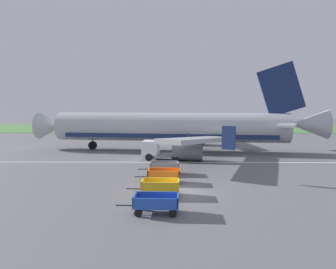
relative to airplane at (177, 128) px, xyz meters
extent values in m
plane|color=slate|center=(-0.25, -18.95, -3.05)|extent=(220.00, 220.00, 0.00)
cube|color=#518442|center=(-0.25, 39.28, -3.02)|extent=(220.00, 28.00, 0.06)
cube|color=silver|center=(-0.25, -7.92, -3.05)|extent=(120.00, 0.36, 0.01)
cylinder|color=#B2B7BC|center=(-1.02, 0.13, 0.10)|extent=(30.23, 7.34, 3.70)
cube|color=navy|center=(-1.02, 0.13, -0.92)|extent=(27.23, 6.79, 0.56)
cone|color=#B2B7BC|center=(-17.40, 2.15, 0.10)|extent=(3.62, 3.99, 3.63)
cone|color=#B2B7BC|center=(16.00, -1.97, 0.60)|extent=(4.90, 4.04, 3.52)
cube|color=#B2B7BC|center=(2.05, -8.67, -0.57)|extent=(8.58, 12.63, 1.35)
cube|color=navy|center=(3.86, -15.44, 0.38)|extent=(1.06, 0.71, 1.90)
cylinder|color=slate|center=(1.02, -6.97, -1.92)|extent=(3.43, 2.48, 2.10)
cube|color=#B2B7BC|center=(4.09, 7.91, -0.57)|extent=(5.87, 13.23, 1.35)
cube|color=navy|center=(7.50, 14.04, 0.38)|extent=(1.11, 0.48, 1.90)
cylinder|color=slate|center=(2.68, 6.51, -1.92)|extent=(3.43, 2.48, 2.10)
cube|color=navy|center=(12.67, -1.56, 4.85)|extent=(5.98, 1.09, 6.88)
cube|color=#B2B7BC|center=(12.48, -4.76, 0.70)|extent=(3.83, 5.47, 0.24)
cube|color=#B2B7BC|center=(13.26, 1.59, 0.70)|extent=(2.76, 5.45, 0.24)
cylinder|color=#4C4C51|center=(-11.44, 1.41, -1.48)|extent=(0.20, 0.20, 2.04)
cylinder|color=black|center=(-11.44, 1.41, -2.50)|extent=(1.15, 0.58, 1.10)
cylinder|color=#4C4C51|center=(1.19, -2.36, -1.48)|extent=(0.20, 0.20, 2.04)
cylinder|color=black|center=(1.19, -2.36, -2.50)|extent=(1.15, 0.58, 1.10)
cylinder|color=#4C4C51|center=(1.73, 2.00, -1.48)|extent=(0.20, 0.20, 2.04)
cylinder|color=black|center=(1.73, 2.00, -2.50)|extent=(1.15, 0.58, 1.10)
cube|color=#234CB2|center=(-1.56, -23.34, -2.57)|extent=(2.54, 1.48, 0.08)
cube|color=#234CB2|center=(-1.58, -23.99, -2.26)|extent=(2.50, 0.18, 0.55)
cube|color=#234CB2|center=(-1.54, -22.69, -2.26)|extent=(2.50, 0.18, 0.55)
cube|color=#234CB2|center=(-2.76, -23.30, -2.26)|extent=(0.15, 1.40, 0.55)
cube|color=#234CB2|center=(-0.36, -23.38, -2.26)|extent=(0.15, 1.40, 0.55)
cylinder|color=#2D2D33|center=(-3.36, -23.28, -2.61)|extent=(1.00, 0.11, 0.08)
cylinder|color=black|center=(-2.51, -23.87, -2.83)|extent=(0.44, 0.17, 0.44)
cylinder|color=black|center=(-2.48, -22.75, -2.83)|extent=(0.44, 0.17, 0.44)
cylinder|color=black|center=(-0.64, -23.93, -2.83)|extent=(0.44, 0.17, 0.44)
cylinder|color=black|center=(-0.60, -22.81, -2.83)|extent=(0.44, 0.17, 0.44)
cube|color=gold|center=(-1.45, -19.89, -2.57)|extent=(2.55, 1.49, 0.08)
cube|color=gold|center=(-1.48, -20.54, -2.26)|extent=(2.50, 0.19, 0.55)
cube|color=gold|center=(-1.43, -19.24, -2.26)|extent=(2.50, 0.19, 0.55)
cube|color=gold|center=(-2.65, -19.85, -2.26)|extent=(0.15, 1.40, 0.55)
cube|color=gold|center=(-0.26, -19.94, -2.26)|extent=(0.15, 1.40, 0.55)
cylinder|color=#2D2D33|center=(-3.25, -19.83, -2.61)|extent=(1.00, 0.11, 0.08)
cylinder|color=black|center=(-2.41, -20.42, -2.83)|extent=(0.45, 0.18, 0.44)
cylinder|color=black|center=(-2.37, -19.30, -2.83)|extent=(0.45, 0.18, 0.44)
cylinder|color=black|center=(-0.54, -20.49, -2.83)|extent=(0.45, 0.18, 0.44)
cylinder|color=black|center=(-0.50, -19.37, -2.83)|extent=(0.45, 0.18, 0.44)
cube|color=orange|center=(-1.30, -16.45, -2.57)|extent=(2.58, 1.55, 0.08)
cube|color=orange|center=(-1.34, -17.10, -2.26)|extent=(2.50, 0.26, 0.55)
cube|color=orange|center=(-1.25, -15.80, -2.26)|extent=(2.50, 0.26, 0.55)
cube|color=orange|center=(-2.49, -16.37, -2.26)|extent=(0.19, 1.40, 0.55)
cube|color=orange|center=(-0.10, -16.52, -2.26)|extent=(0.19, 1.40, 0.55)
cylinder|color=#2D2D33|center=(-3.09, -16.34, -2.61)|extent=(1.00, 0.14, 0.08)
cylinder|color=black|center=(-2.27, -16.95, -2.83)|extent=(0.45, 0.19, 0.44)
cylinder|color=black|center=(-2.20, -15.83, -2.83)|extent=(0.45, 0.19, 0.44)
cylinder|color=black|center=(-0.39, -17.07, -2.83)|extent=(0.45, 0.19, 0.44)
cylinder|color=black|center=(-0.32, -15.95, -2.83)|extent=(0.45, 0.19, 0.44)
cube|color=gray|center=(-1.35, -13.41, -2.57)|extent=(2.55, 1.50, 0.08)
cube|color=gray|center=(-1.33, -14.06, -2.26)|extent=(2.50, 0.20, 0.55)
cube|color=gray|center=(-1.38, -12.76, -2.26)|extent=(2.50, 0.20, 0.55)
cube|color=gray|center=(-2.55, -13.46, -2.26)|extent=(0.15, 1.40, 0.55)
cube|color=gray|center=(-0.15, -13.37, -2.26)|extent=(0.15, 1.40, 0.55)
cylinder|color=#2D2D33|center=(-3.15, -13.48, -2.61)|extent=(1.00, 0.12, 0.08)
cylinder|color=black|center=(-2.27, -14.01, -2.83)|extent=(0.45, 0.18, 0.44)
cylinder|color=black|center=(-2.31, -12.89, -2.83)|extent=(0.45, 0.18, 0.44)
cylinder|color=black|center=(-0.39, -13.94, -2.83)|extent=(0.45, 0.18, 0.44)
cylinder|color=black|center=(-0.44, -12.82, -2.83)|extent=(0.45, 0.18, 0.44)
cube|color=slate|center=(-1.09, -6.52, -2.55)|extent=(3.33, 2.31, 0.20)
cube|color=white|center=(-3.04, -6.25, -1.70)|extent=(1.95, 2.12, 1.50)
cube|color=#19232D|center=(-3.83, -6.14, -1.55)|extent=(0.30, 1.61, 0.67)
cylinder|color=black|center=(-3.17, -7.10, -2.65)|extent=(0.83, 0.41, 0.80)
cylinder|color=black|center=(-2.93, -5.40, -2.65)|extent=(0.83, 0.41, 0.80)
cylinder|color=black|center=(-0.32, -7.49, -2.65)|extent=(0.83, 0.41, 0.80)
cylinder|color=black|center=(-0.08, -5.80, -2.65)|extent=(0.83, 0.41, 0.80)
camera|label=1|loc=(-0.68, -40.27, 3.05)|focal=33.30mm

